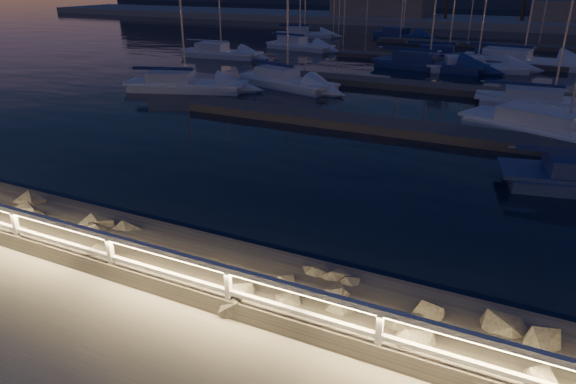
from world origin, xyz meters
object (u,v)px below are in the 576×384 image
object	(u,v)px
sailboat_e	(220,52)
sailboat_b	(183,84)
sailboat_k	(426,63)
sailboat_l	(519,60)
sailboat_i	(298,45)
guard_rail	(182,266)
sailboat_j	(446,55)
sailboat_m	(303,33)
sailboat_h	(548,101)
sailboat_n	(401,34)
sailboat_a	(285,80)
sailboat_g	(474,66)
sailboat_d	(560,130)

from	to	relation	value
sailboat_e	sailboat_b	bearing A→B (deg)	-69.40
sailboat_k	sailboat_l	world-z (taller)	sailboat_l
sailboat_i	guard_rail	bearing A→B (deg)	-58.39
sailboat_k	sailboat_e	bearing A→B (deg)	-168.71
sailboat_j	sailboat_m	bearing A→B (deg)	144.47
sailboat_e	sailboat_l	size ratio (longest dim) A/B	0.77
guard_rail	sailboat_b	bearing A→B (deg)	126.92
sailboat_b	sailboat_j	world-z (taller)	sailboat_j
sailboat_k	sailboat_i	bearing A→B (deg)	161.88
sailboat_b	sailboat_h	distance (m)	21.32
guard_rail	sailboat_h	size ratio (longest dim) A/B	3.29
sailboat_j	sailboat_n	size ratio (longest dim) A/B	1.06
sailboat_a	sailboat_n	size ratio (longest dim) A/B	0.98
sailboat_h	sailboat_k	xyz separation A→B (m)	(-8.73, 9.86, 0.04)
guard_rail	sailboat_e	distance (m)	37.91
guard_rail	sailboat_l	world-z (taller)	sailboat_l
guard_rail	sailboat_b	world-z (taller)	sailboat_b
sailboat_i	sailboat_m	bearing A→B (deg)	121.59
sailboat_a	sailboat_n	bearing A→B (deg)	107.67
sailboat_e	sailboat_h	size ratio (longest dim) A/B	0.93
sailboat_i	sailboat_j	size ratio (longest dim) A/B	0.92
sailboat_a	sailboat_i	xyz separation A→B (m)	(-6.99, 16.92, -0.00)
sailboat_g	sailboat_i	bearing A→B (deg)	144.04
sailboat_e	sailboat_n	world-z (taller)	sailboat_e
sailboat_j	sailboat_n	distance (m)	16.51
sailboat_a	sailboat_m	size ratio (longest dim) A/B	1.05
sailboat_d	sailboat_h	world-z (taller)	sailboat_d
sailboat_e	sailboat_j	bearing A→B (deg)	18.25
sailboat_k	sailboat_n	world-z (taller)	sailboat_k
sailboat_k	sailboat_m	distance (m)	23.82
sailboat_b	sailboat_l	bearing A→B (deg)	28.62
sailboat_g	sailboat_j	world-z (taller)	sailboat_j
sailboat_a	sailboat_m	world-z (taller)	sailboat_a
sailboat_j	guard_rail	bearing A→B (deg)	-92.75
sailboat_e	sailboat_i	size ratio (longest dim) A/B	1.04
sailboat_d	sailboat_m	size ratio (longest dim) A/B	1.34
guard_rail	sailboat_i	world-z (taller)	sailboat_i
sailboat_k	sailboat_m	xyz separation A→B (m)	(-17.73, 15.91, -0.02)
sailboat_h	sailboat_m	distance (m)	36.94
sailboat_d	sailboat_g	xyz separation A→B (m)	(-5.84, 16.48, -0.03)
guard_rail	sailboat_h	bearing A→B (deg)	75.26
sailboat_e	sailboat_n	distance (m)	24.27
sailboat_m	sailboat_b	bearing A→B (deg)	-96.52
sailboat_a	sailboat_b	bearing A→B (deg)	-127.08
sailboat_a	sailboat_d	bearing A→B (deg)	-0.49
sailboat_h	sailboat_j	xyz separation A→B (m)	(-8.21, 15.21, 0.03)
sailboat_a	sailboat_d	world-z (taller)	sailboat_d
sailboat_e	sailboat_n	size ratio (longest dim) A/B	1.00
sailboat_j	sailboat_b	bearing A→B (deg)	-127.29
sailboat_b	sailboat_n	xyz separation A→B (m)	(4.86, 34.80, -0.01)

